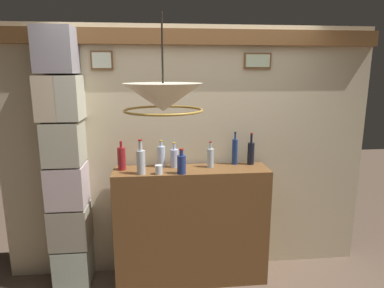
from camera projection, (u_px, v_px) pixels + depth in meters
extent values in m
cube|color=beige|center=(189.00, 153.00, 3.34)|extent=(3.62, 0.08, 2.46)
cube|color=brown|center=(189.00, 37.00, 3.05)|extent=(3.62, 0.10, 0.14)
cube|color=brown|center=(102.00, 60.00, 3.02)|extent=(0.20, 0.03, 0.17)
cube|color=silver|center=(102.00, 60.00, 3.01)|extent=(0.17, 0.01, 0.14)
cube|color=brown|center=(257.00, 61.00, 3.16)|extent=(0.26, 0.03, 0.15)
cube|color=beige|center=(258.00, 61.00, 3.15)|extent=(0.23, 0.01, 0.12)
cube|color=#A7B3A3|center=(75.00, 262.00, 3.28)|extent=(0.33, 0.39, 0.39)
cube|color=gray|center=(72.00, 224.00, 3.19)|extent=(0.35, 0.39, 0.39)
cube|color=#C2AEB0|center=(68.00, 184.00, 3.10)|extent=(0.33, 0.39, 0.39)
cube|color=#ABA993|center=(65.00, 142.00, 3.02)|extent=(0.32, 0.39, 0.39)
cube|color=#C6B294|center=(50.00, 98.00, 2.93)|extent=(0.18, 0.39, 0.39)
cube|color=#B8B7A1|center=(72.00, 97.00, 2.94)|extent=(0.18, 0.39, 0.39)
cube|color=gray|center=(57.00, 50.00, 2.85)|extent=(0.32, 0.39, 0.39)
cube|color=brown|center=(191.00, 226.00, 3.23)|extent=(1.45, 0.36, 1.14)
cylinder|color=#ADBFC9|center=(210.00, 158.00, 3.15)|extent=(0.06, 0.06, 0.18)
cylinder|color=#ADBFC9|center=(210.00, 146.00, 3.13)|extent=(0.02, 0.02, 0.06)
cylinder|color=maroon|center=(211.00, 142.00, 3.12)|extent=(0.02, 0.02, 0.01)
cylinder|color=black|center=(251.00, 154.00, 3.25)|extent=(0.07, 0.07, 0.21)
cylinder|color=black|center=(251.00, 139.00, 3.22)|extent=(0.02, 0.02, 0.09)
cylinder|color=maroon|center=(252.00, 133.00, 3.21)|extent=(0.03, 0.03, 0.01)
cylinder|color=maroon|center=(122.00, 159.00, 3.06)|extent=(0.08, 0.08, 0.21)
cylinder|color=maroon|center=(121.00, 145.00, 3.03)|extent=(0.02, 0.02, 0.05)
cylinder|color=maroon|center=(121.00, 142.00, 3.03)|extent=(0.03, 0.03, 0.01)
cylinder|color=#B1BFE5|center=(174.00, 158.00, 3.15)|extent=(0.08, 0.08, 0.17)
cylinder|color=#B1BFE5|center=(174.00, 147.00, 3.13)|extent=(0.02, 0.02, 0.06)
cylinder|color=#B7932D|center=(174.00, 143.00, 3.12)|extent=(0.03, 0.03, 0.01)
cylinder|color=navy|center=(182.00, 165.00, 2.95)|extent=(0.08, 0.08, 0.17)
cylinder|color=navy|center=(181.00, 153.00, 2.93)|extent=(0.03, 0.03, 0.05)
cylinder|color=maroon|center=(181.00, 149.00, 2.92)|extent=(0.04, 0.04, 0.01)
cylinder|color=silver|center=(141.00, 162.00, 2.94)|extent=(0.08, 0.08, 0.21)
cylinder|color=silver|center=(140.00, 146.00, 2.91)|extent=(0.03, 0.03, 0.09)
cylinder|color=maroon|center=(140.00, 140.00, 2.90)|extent=(0.04, 0.04, 0.01)
cylinder|color=silver|center=(161.00, 157.00, 3.17)|extent=(0.08, 0.08, 0.20)
cylinder|color=silver|center=(161.00, 144.00, 3.14)|extent=(0.03, 0.03, 0.05)
cylinder|color=#B7932D|center=(161.00, 141.00, 3.14)|extent=(0.03, 0.03, 0.01)
cylinder|color=navy|center=(235.00, 152.00, 3.25)|extent=(0.05, 0.05, 0.25)
cylinder|color=navy|center=(235.00, 136.00, 3.21)|extent=(0.02, 0.02, 0.06)
cylinder|color=black|center=(235.00, 133.00, 3.21)|extent=(0.02, 0.02, 0.01)
cylinder|color=silver|center=(159.00, 170.00, 2.94)|extent=(0.07, 0.07, 0.08)
cone|color=#EFE5C6|center=(163.00, 97.00, 2.10)|extent=(0.50, 0.50, 0.18)
cylinder|color=black|center=(162.00, 48.00, 2.04)|extent=(0.01, 0.01, 0.42)
torus|color=#AD8433|center=(163.00, 110.00, 2.12)|extent=(0.51, 0.51, 0.02)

